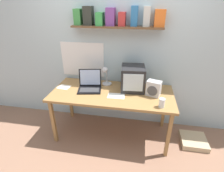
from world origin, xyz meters
The scene contains 11 objects.
ground_plane centered at (0.00, 0.00, 0.00)m, with size 12.00×12.00×0.00m, color #946B53.
back_wall centered at (0.00, 0.44, 1.31)m, with size 5.60×0.24×2.60m.
corner_desk centered at (0.00, 0.00, 0.68)m, with size 1.73×0.77×0.74m.
crt_monitor centered at (0.28, 0.15, 0.92)m, with size 0.36×0.38×0.35m.
laptop centered at (-0.34, 0.06, 0.81)m, with size 0.38×0.35×0.27m.
desk_lamp centered at (-0.14, 0.22, 0.91)m, with size 0.15×0.17×0.30m.
juice_glass centered at (0.67, -0.27, 0.80)m, with size 0.07×0.07×0.12m.
space_heater centered at (0.57, 0.01, 0.85)m, with size 0.21×0.17×0.21m.
open_notebook centered at (-0.75, 0.03, 0.74)m, with size 0.20×0.17×0.00m.
loose_paper_near_monitor centered at (0.08, -0.10, 0.74)m, with size 0.24×0.16×0.00m.
floor_cushion centered at (1.24, -0.01, 0.04)m, with size 0.37×0.37×0.08m.
Camera 1 is at (0.39, -2.17, 1.93)m, focal length 28.00 mm.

